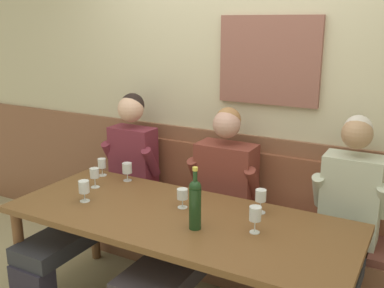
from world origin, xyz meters
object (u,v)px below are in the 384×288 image
wine_glass_by_bottle (127,169)px  wine_glass_mid_left (261,197)px  wine_bottle_amber_mid (195,203)px  wine_glass_mid_right (255,215)px  wine_glass_center_front (84,188)px  person_right_seat (106,189)px  wine_glass_center_rear (94,174)px  person_center_right_seat (338,241)px  dining_table (178,227)px  wine_glass_right_end (102,164)px  wine_glass_left_end (182,195)px  wall_bench (224,237)px  person_left_seat (204,214)px

wine_glass_by_bottle → wine_glass_mid_left: size_ratio=0.90×
wine_bottle_amber_mid → wine_glass_mid_right: 0.34m
wine_glass_center_front → wine_glass_mid_left: size_ratio=0.94×
person_right_seat → wine_glass_center_rear: person_right_seat is taller
wine_glass_center_front → wine_glass_mid_right: (1.14, 0.11, 0.01)m
person_center_right_seat → wine_glass_mid_right: 0.55m
wine_glass_center_front → dining_table: bearing=9.3°
wine_bottle_amber_mid → wine_glass_by_bottle: 0.93m
wine_glass_center_front → wine_glass_right_end: (-0.23, 0.45, -0.00)m
wine_glass_left_end → wine_glass_center_front: bearing=-160.4°
wine_glass_left_end → wine_glass_mid_left: (0.46, 0.16, 0.02)m
wall_bench → dining_table: (0.00, -0.70, 0.38)m
wine_glass_mid_left → wall_bench: bearing=135.6°
person_center_right_seat → wine_glass_mid_right: person_center_right_seat is taller
person_left_seat → wine_glass_center_front: 0.81m
wine_glass_left_end → wine_glass_right_end: size_ratio=0.94×
wine_glass_center_rear → wine_glass_by_bottle: wine_glass_center_rear is taller
person_right_seat → person_left_seat: (0.84, 0.00, -0.02)m
wine_glass_left_end → wine_glass_center_rear: (-0.72, 0.01, 0.02)m
wine_glass_center_front → wine_glass_by_bottle: (0.01, 0.45, 0.00)m
wine_bottle_amber_mid → wine_glass_by_bottle: size_ratio=2.70×
person_right_seat → wine_glass_right_end: 0.20m
dining_table → wine_glass_left_end: size_ratio=17.10×
wine_glass_right_end → wine_glass_mid_left: bearing=-3.1°
person_right_seat → person_center_right_seat: (1.71, 0.01, -0.01)m
person_left_seat → wine_glass_by_bottle: person_left_seat is taller
person_left_seat → wine_glass_center_rear: person_left_seat is taller
dining_table → wine_glass_mid_left: (0.43, 0.28, 0.18)m
person_center_right_seat → wine_glass_mid_left: person_center_right_seat is taller
person_left_seat → person_center_right_seat: person_center_right_seat is taller
dining_table → wine_glass_right_end: size_ratio=16.00×
person_left_seat → wine_glass_mid_left: (0.42, -0.05, 0.22)m
wine_bottle_amber_mid → wine_glass_center_rear: bearing=166.1°
wine_glass_center_front → wine_glass_left_end: (0.61, 0.22, -0.01)m
wine_glass_mid_left → person_right_seat: bearing=177.8°
person_left_seat → dining_table: bearing=-92.1°
wine_glass_mid_left → wine_bottle_amber_mid: bearing=-122.9°
dining_table → person_left_seat: size_ratio=1.65×
person_center_right_seat → wine_bottle_amber_mid: 0.88m
wall_bench → wine_glass_center_rear: wall_bench is taller
person_right_seat → wine_glass_center_front: 0.50m
wine_glass_by_bottle → wine_glass_left_end: bearing=-21.1°
wine_glass_center_rear → person_left_seat: bearing=14.9°
wall_bench → wine_glass_mid_left: 0.82m
wall_bench → wine_glass_center_rear: 1.10m
wall_bench → person_center_right_seat: bearing=-22.1°
person_center_right_seat → wine_glass_left_end: person_center_right_seat is taller
dining_table → wall_bench: bearing=90.0°
wine_glass_right_end → wine_glass_center_front: bearing=-63.1°
wine_glass_center_rear → wine_glass_by_bottle: size_ratio=1.05×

